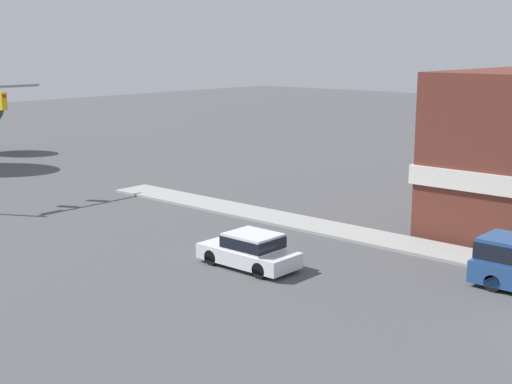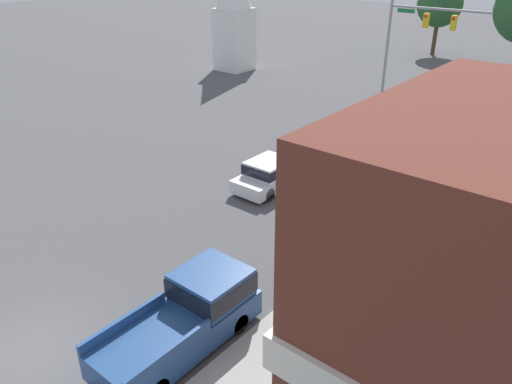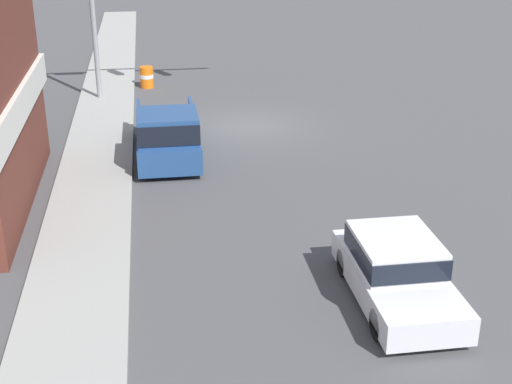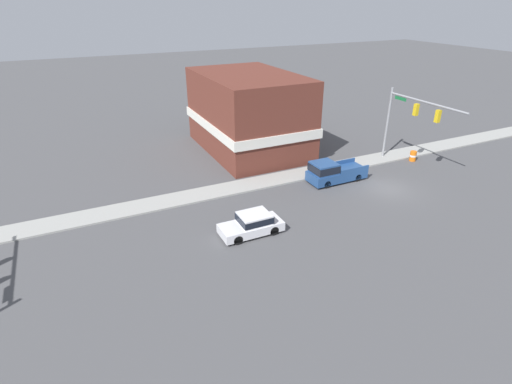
% 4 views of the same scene
% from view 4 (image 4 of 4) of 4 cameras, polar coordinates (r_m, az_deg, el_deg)
% --- Properties ---
extents(ground_plane, '(200.00, 200.00, 0.00)m').
position_cam_4_polar(ground_plane, '(35.71, 18.24, 0.45)').
color(ground_plane, '#4C4C4F').
extents(sidewalk_curb, '(2.40, 60.00, 0.14)m').
position_cam_4_polar(sidewalk_curb, '(39.55, 12.73, 3.77)').
color(sidewalk_curb, '#9E9E99').
rests_on(sidewalk_curb, ground).
extents(near_signal_assembly, '(8.57, 0.49, 6.99)m').
position_cam_4_polar(near_signal_assembly, '(39.49, 21.22, 10.37)').
color(near_signal_assembly, gray).
rests_on(near_signal_assembly, ground).
extents(car_lead, '(1.89, 4.33, 1.48)m').
position_cam_4_polar(car_lead, '(27.29, -0.51, -4.51)').
color(car_lead, black).
rests_on(car_lead, ground).
extents(pickup_truck_parked, '(2.05, 5.27, 1.94)m').
position_cam_4_polar(pickup_truck_parked, '(35.47, 10.81, 2.86)').
color(pickup_truck_parked, black).
rests_on(pickup_truck_parked, ground).
extents(construction_barrel, '(0.65, 0.65, 1.00)m').
position_cam_4_polar(construction_barrel, '(42.59, 21.51, 4.81)').
color(construction_barrel, orange).
rests_on(construction_barrel, ground).
extents(corner_brick_building, '(13.86, 9.09, 7.85)m').
position_cam_4_polar(corner_brick_building, '(41.99, -1.09, 11.13)').
color(corner_brick_building, brown).
rests_on(corner_brick_building, ground).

